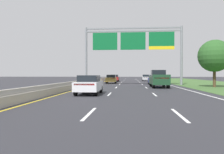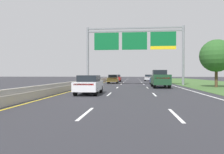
{
  "view_description": "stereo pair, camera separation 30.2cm",
  "coord_description": "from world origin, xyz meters",
  "px_view_note": "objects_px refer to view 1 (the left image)",
  "views": [
    {
      "loc": [
        -0.15,
        1.49,
        1.65
      ],
      "look_at": [
        -1.72,
        20.43,
        1.41
      ],
      "focal_mm": 34.85,
      "sensor_mm": 36.0,
      "label": 1
    },
    {
      "loc": [
        0.15,
        1.52,
        1.65
      ],
      "look_at": [
        -1.72,
        20.43,
        1.41
      ],
      "focal_mm": 34.85,
      "sensor_mm": 36.0,
      "label": 2
    }
  ],
  "objects_px": {
    "car_white_left_lane_sedan": "(89,84)",
    "car_red_left_lane_sedan": "(115,78)",
    "overhead_sign_gantry": "(133,44)",
    "car_blue_right_lane_sedan": "(154,80)",
    "car_gold_left_lane_sedan": "(111,79)",
    "roadside_tree_mid": "(215,56)",
    "pickup_truck_darkgreen": "(159,79)",
    "car_silver_right_lane_sedan": "(146,78)"
  },
  "relations": [
    {
      "from": "car_red_left_lane_sedan",
      "to": "car_gold_left_lane_sedan",
      "type": "relative_size",
      "value": 0.99
    },
    {
      "from": "car_gold_left_lane_sedan",
      "to": "car_silver_right_lane_sedan",
      "type": "height_order",
      "value": "same"
    },
    {
      "from": "pickup_truck_darkgreen",
      "to": "car_white_left_lane_sedan",
      "type": "bearing_deg",
      "value": 145.28
    },
    {
      "from": "overhead_sign_gantry",
      "to": "roadside_tree_mid",
      "type": "distance_m",
      "value": 11.71
    },
    {
      "from": "overhead_sign_gantry",
      "to": "car_gold_left_lane_sedan",
      "type": "bearing_deg",
      "value": 123.48
    },
    {
      "from": "car_blue_right_lane_sedan",
      "to": "car_silver_right_lane_sedan",
      "type": "height_order",
      "value": "same"
    },
    {
      "from": "car_gold_left_lane_sedan",
      "to": "roadside_tree_mid",
      "type": "bearing_deg",
      "value": -128.91
    },
    {
      "from": "pickup_truck_darkgreen",
      "to": "car_gold_left_lane_sedan",
      "type": "bearing_deg",
      "value": 31.29
    },
    {
      "from": "car_gold_left_lane_sedan",
      "to": "car_silver_right_lane_sedan",
      "type": "relative_size",
      "value": 1.0
    },
    {
      "from": "car_white_left_lane_sedan",
      "to": "car_red_left_lane_sedan",
      "type": "distance_m",
      "value": 31.67
    },
    {
      "from": "pickup_truck_darkgreen",
      "to": "car_red_left_lane_sedan",
      "type": "distance_m",
      "value": 22.93
    },
    {
      "from": "car_gold_left_lane_sedan",
      "to": "roadside_tree_mid",
      "type": "distance_m",
      "value": 18.16
    },
    {
      "from": "car_white_left_lane_sedan",
      "to": "car_blue_right_lane_sedan",
      "type": "bearing_deg",
      "value": -23.86
    },
    {
      "from": "car_red_left_lane_sedan",
      "to": "pickup_truck_darkgreen",
      "type": "bearing_deg",
      "value": -161.39
    },
    {
      "from": "overhead_sign_gantry",
      "to": "car_white_left_lane_sedan",
      "type": "height_order",
      "value": "overhead_sign_gantry"
    },
    {
      "from": "car_white_left_lane_sedan",
      "to": "car_blue_right_lane_sedan",
      "type": "height_order",
      "value": "same"
    },
    {
      "from": "roadside_tree_mid",
      "to": "pickup_truck_darkgreen",
      "type": "bearing_deg",
      "value": -172.34
    },
    {
      "from": "overhead_sign_gantry",
      "to": "car_red_left_lane_sedan",
      "type": "xyz_separation_m",
      "value": [
        -3.95,
        15.78,
        -5.59
      ]
    },
    {
      "from": "car_white_left_lane_sedan",
      "to": "car_silver_right_lane_sedan",
      "type": "distance_m",
      "value": 37.31
    },
    {
      "from": "overhead_sign_gantry",
      "to": "car_red_left_lane_sedan",
      "type": "relative_size",
      "value": 3.41
    },
    {
      "from": "pickup_truck_darkgreen",
      "to": "car_blue_right_lane_sedan",
      "type": "bearing_deg",
      "value": -1.34
    },
    {
      "from": "car_white_left_lane_sedan",
      "to": "roadside_tree_mid",
      "type": "distance_m",
      "value": 18.08
    },
    {
      "from": "pickup_truck_darkgreen",
      "to": "car_white_left_lane_sedan",
      "type": "xyz_separation_m",
      "value": [
        -7.0,
        -9.88,
        -0.26
      ]
    },
    {
      "from": "car_white_left_lane_sedan",
      "to": "car_blue_right_lane_sedan",
      "type": "relative_size",
      "value": 1.0
    },
    {
      "from": "car_red_left_lane_sedan",
      "to": "car_blue_right_lane_sedan",
      "type": "distance_m",
      "value": 16.43
    },
    {
      "from": "overhead_sign_gantry",
      "to": "car_silver_right_lane_sedan",
      "type": "xyz_separation_m",
      "value": [
        3.48,
        20.7,
        -5.59
      ]
    },
    {
      "from": "car_red_left_lane_sedan",
      "to": "car_silver_right_lane_sedan",
      "type": "distance_m",
      "value": 8.91
    },
    {
      "from": "roadside_tree_mid",
      "to": "car_gold_left_lane_sedan",
      "type": "bearing_deg",
      "value": 142.39
    },
    {
      "from": "car_white_left_lane_sedan",
      "to": "car_gold_left_lane_sedan",
      "type": "relative_size",
      "value": 1.0
    },
    {
      "from": "pickup_truck_darkgreen",
      "to": "car_silver_right_lane_sedan",
      "type": "xyz_separation_m",
      "value": [
        0.31,
        26.71,
        -0.26
      ]
    },
    {
      "from": "car_white_left_lane_sedan",
      "to": "car_red_left_lane_sedan",
      "type": "height_order",
      "value": "same"
    },
    {
      "from": "pickup_truck_darkgreen",
      "to": "car_silver_right_lane_sedan",
      "type": "distance_m",
      "value": 26.71
    },
    {
      "from": "car_blue_right_lane_sedan",
      "to": "car_silver_right_lane_sedan",
      "type": "distance_m",
      "value": 19.6
    },
    {
      "from": "roadside_tree_mid",
      "to": "car_white_left_lane_sedan",
      "type": "bearing_deg",
      "value": -142.5
    },
    {
      "from": "pickup_truck_darkgreen",
      "to": "car_silver_right_lane_sedan",
      "type": "relative_size",
      "value": 1.22
    },
    {
      "from": "car_white_left_lane_sedan",
      "to": "car_gold_left_lane_sedan",
      "type": "height_order",
      "value": "same"
    },
    {
      "from": "car_white_left_lane_sedan",
      "to": "car_gold_left_lane_sedan",
      "type": "bearing_deg",
      "value": -0.65
    },
    {
      "from": "overhead_sign_gantry",
      "to": "roadside_tree_mid",
      "type": "relative_size",
      "value": 2.49
    },
    {
      "from": "car_white_left_lane_sedan",
      "to": "car_silver_right_lane_sedan",
      "type": "bearing_deg",
      "value": -12.07
    },
    {
      "from": "overhead_sign_gantry",
      "to": "car_gold_left_lane_sedan",
      "type": "relative_size",
      "value": 3.39
    },
    {
      "from": "car_blue_right_lane_sedan",
      "to": "car_gold_left_lane_sedan",
      "type": "height_order",
      "value": "same"
    },
    {
      "from": "pickup_truck_darkgreen",
      "to": "roadside_tree_mid",
      "type": "xyz_separation_m",
      "value": [
        7.12,
        0.96,
        2.92
      ]
    }
  ]
}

